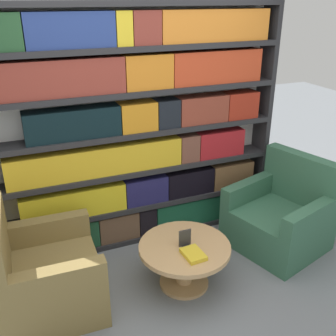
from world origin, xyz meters
name	(u,v)px	position (x,y,z in m)	size (l,w,h in m)	color
ground_plane	(193,312)	(0.00, 0.00, 0.00)	(14.00, 14.00, 0.00)	slate
bookshelf	(139,131)	(0.00, 1.25, 1.16)	(2.81, 0.30, 2.31)	silver
armchair_left	(42,276)	(-1.08, 0.53, 0.30)	(0.83, 0.86, 0.90)	olive
armchair_right	(281,217)	(1.23, 0.54, 0.30)	(1.01, 1.03, 0.90)	#336047
coffee_table	(184,256)	(0.08, 0.34, 0.29)	(0.78, 0.78, 0.40)	tan
table_sign	(185,239)	(0.08, 0.34, 0.47)	(0.11, 0.06, 0.15)	black
stray_book	(193,254)	(0.08, 0.18, 0.42)	(0.17, 0.22, 0.04)	gold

